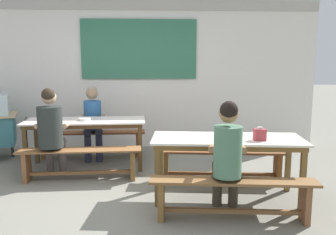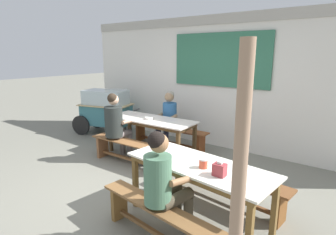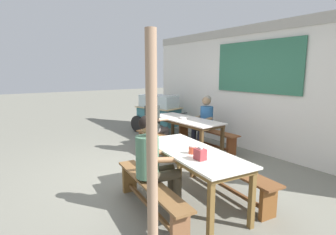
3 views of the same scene
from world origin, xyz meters
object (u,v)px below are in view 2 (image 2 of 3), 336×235
Objects in this scene: bench_far_back at (168,133)px; soup_bowl at (149,118)px; person_near_front at (164,181)px; condiment_jar at (203,163)px; food_cart at (105,109)px; bench_near_front at (162,221)px; dining_table_far at (151,122)px; tissue_box at (220,170)px; person_center_facing at (168,117)px; wooden_support_post at (237,216)px; dining_table_near at (199,170)px; bench_near_back at (225,181)px; bench_far_front at (130,150)px; person_left_back_turned at (116,123)px.

soup_bowl reaches higher than bench_far_back.
condiment_jar is at bearing 63.96° from person_near_front.
soup_bowl is at bearing 144.89° from condiment_jar.
food_cart is 4.41m from person_near_front.
bench_far_back is 3.19m from bench_near_front.
dining_table_far is 11.82× the size of tissue_box.
person_center_facing is (-1.76, 2.43, -0.01)m from person_near_front.
wooden_support_post is (0.61, -1.02, 0.23)m from tissue_box.
bench_far_back is (-1.92, 1.99, -0.37)m from dining_table_near.
bench_near_back and bench_near_front have the same top height.
soup_bowl is at bearing 159.85° from bench_near_back.
bench_far_back and bench_far_front have the same top height.
person_left_back_turned is at bearing -125.53° from soup_bowl.
person_left_back_turned is 0.64m from soup_bowl.
person_near_front is 0.60× the size of wooden_support_post.
person_left_back_turned is at bearing 159.51° from condiment_jar.
bench_near_front is 16.33× the size of condiment_jar.
tissue_box is 1.21m from wooden_support_post.
bench_far_front is at bearing 157.99° from dining_table_near.
dining_table_far is 1.06× the size of bench_near_front.
bench_far_back is 2.42m from bench_near_back.
person_near_front is (-0.18, -1.13, 0.40)m from bench_near_back.
bench_near_front is at bearing -47.20° from dining_table_far.
bench_near_back is at bearing 92.86° from condiment_jar.
person_near_front is 11.81× the size of condiment_jar.
bench_near_back is 1.21m from person_near_front.
wooden_support_post is (3.22, -1.99, 0.32)m from person_left_back_turned.
person_left_back_turned is at bearing 147.24° from bench_near_front.
dining_table_near is 2.32m from soup_bowl.
soup_bowl is (1.91, -0.55, 0.13)m from food_cart.
bench_far_front is 16.00× the size of condiment_jar.
dining_table_far is at bearing 92.18° from soup_bowl.
bench_far_back is 1.22m from bench_far_front.
person_left_back_turned is (-0.39, 0.05, 0.44)m from bench_far_front.
tissue_box is at bearing 48.45° from bench_near_front.
condiment_jar is (0.03, -0.69, 0.50)m from bench_near_back.
person_left_back_turned is 2.54m from condiment_jar.
condiment_jar is (2.37, -0.89, 0.07)m from person_left_back_turned.
bench_near_front is at bearing -96.26° from dining_table_near.
dining_table_near is 10.39× the size of soup_bowl.
person_near_front is at bearing -32.94° from food_cart.
person_center_facing reaches higher than condiment_jar.
condiment_jar is at bearing 127.68° from wooden_support_post.
wooden_support_post reaches higher than person_left_back_turned.
person_center_facing is at bearing 125.95° from person_near_front.
dining_table_near is 11.79× the size of tissue_box.
dining_table_far reaches higher than bench_far_front.
food_cart is 1.99m from soup_bowl.
condiment_jar is at bearing -37.14° from dining_table_near.
food_cart reaches higher than tissue_box.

